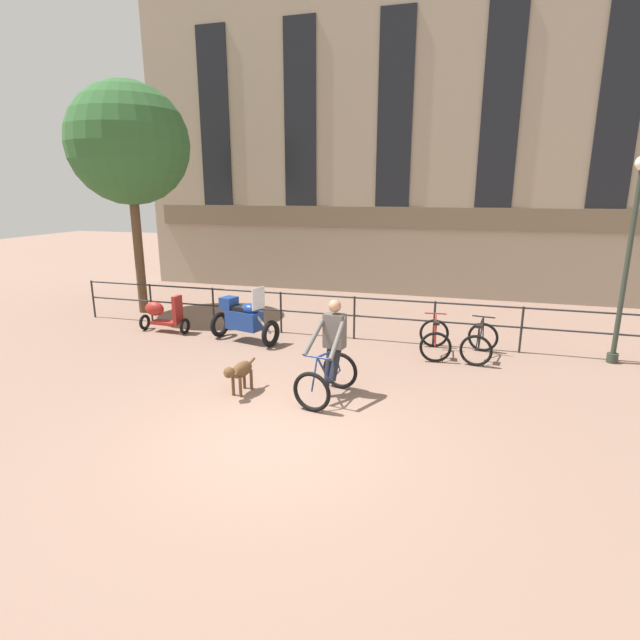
# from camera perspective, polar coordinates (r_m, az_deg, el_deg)

# --- Properties ---
(ground_plane) EXTENTS (60.00, 60.00, 0.00)m
(ground_plane) POSITION_cam_1_polar(r_m,az_deg,el_deg) (7.49, -5.06, -13.33)
(ground_plane) COLOR #846656
(canal_railing) EXTENTS (15.05, 0.05, 1.05)m
(canal_railing) POSITION_cam_1_polar(r_m,az_deg,el_deg) (11.93, 3.95, 1.10)
(canal_railing) COLOR #232326
(canal_railing) RESTS_ON ground_plane
(building_facade) EXTENTS (18.00, 0.72, 10.67)m
(building_facade) POSITION_cam_1_polar(r_m,az_deg,el_deg) (17.39, 8.66, 20.51)
(building_facade) COLOR gray
(building_facade) RESTS_ON ground_plane
(cyclist_with_bike) EXTENTS (0.88, 1.27, 1.70)m
(cyclist_with_bike) POSITION_cam_1_polar(r_m,az_deg,el_deg) (8.57, 1.17, -4.00)
(cyclist_with_bike) COLOR black
(cyclist_with_bike) RESTS_ON ground_plane
(dog) EXTENTS (0.31, 0.95, 0.60)m
(dog) POSITION_cam_1_polar(r_m,az_deg,el_deg) (8.90, -9.17, -5.81)
(dog) COLOR brown
(dog) RESTS_ON ground_plane
(parked_motorcycle) EXTENTS (1.77, 1.02, 1.35)m
(parked_motorcycle) POSITION_cam_1_polar(r_m,az_deg,el_deg) (11.88, -8.73, 0.16)
(parked_motorcycle) COLOR black
(parked_motorcycle) RESTS_ON ground_plane
(parked_bicycle_near_lamp) EXTENTS (0.76, 1.17, 0.86)m
(parked_bicycle_near_lamp) POSITION_cam_1_polar(r_m,az_deg,el_deg) (11.15, 12.99, -2.10)
(parked_bicycle_near_lamp) COLOR black
(parked_bicycle_near_lamp) RESTS_ON ground_plane
(parked_bicycle_mid_left) EXTENTS (0.82, 1.20, 0.86)m
(parked_bicycle_mid_left) POSITION_cam_1_polar(r_m,az_deg,el_deg) (11.14, 17.78, -2.45)
(parked_bicycle_mid_left) COLOR black
(parked_bicycle_mid_left) RESTS_ON ground_plane
(parked_scooter) EXTENTS (1.30, 0.46, 0.96)m
(parked_scooter) POSITION_cam_1_polar(r_m,az_deg,el_deg) (13.20, -17.58, 0.65)
(parked_scooter) COLOR black
(parked_scooter) RESTS_ON ground_plane
(street_lamp) EXTENTS (0.28, 0.28, 4.13)m
(street_lamp) POSITION_cam_1_polar(r_m,az_deg,el_deg) (11.67, 31.84, 6.70)
(street_lamp) COLOR #2D382D
(street_lamp) RESTS_ON ground_plane
(tree_canalside_left) EXTENTS (3.26, 3.26, 6.33)m
(tree_canalside_left) POSITION_cam_1_polar(r_m,az_deg,el_deg) (15.28, -21.02, 18.20)
(tree_canalside_left) COLOR brown
(tree_canalside_left) RESTS_ON ground_plane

